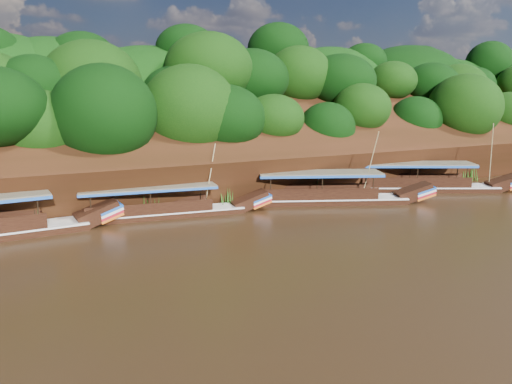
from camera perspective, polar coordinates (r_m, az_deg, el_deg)
ground at (r=34.81m, az=12.55°, el=-3.84°), size 160.00×160.00×0.00m
riverbank at (r=53.69m, az=-2.61°, el=3.90°), size 120.00×30.06×19.40m
boat_0 at (r=48.34m, az=19.40°, el=0.81°), size 15.30×8.89×6.73m
boat_1 at (r=41.31m, az=9.36°, el=-0.44°), size 14.64×7.54×6.43m
boat_2 at (r=37.10m, az=-9.76°, el=-1.94°), size 14.70×3.69×5.60m
reeds at (r=40.30m, az=-0.26°, el=-0.19°), size 49.76×2.29×1.98m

